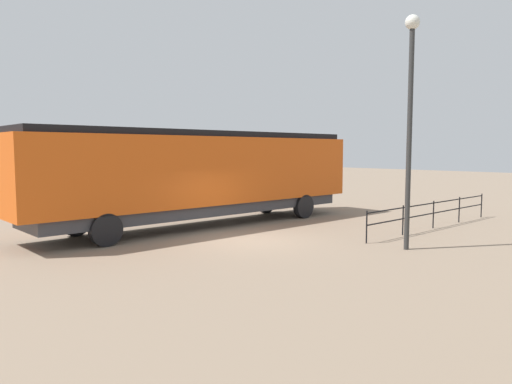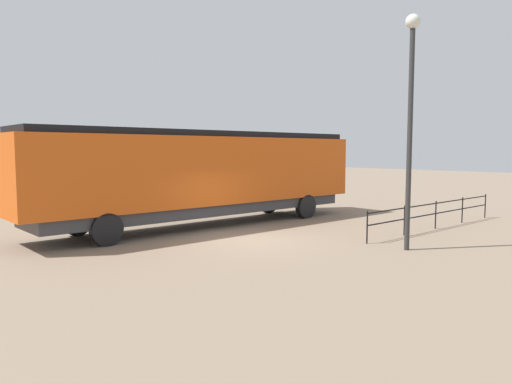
# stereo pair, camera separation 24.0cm
# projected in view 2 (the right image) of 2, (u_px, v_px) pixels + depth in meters

# --- Properties ---
(ground_plane) EXTENTS (120.00, 120.00, 0.00)m
(ground_plane) POSITION_uv_depth(u_px,v_px,m) (249.00, 240.00, 16.77)
(ground_plane) COLOR #84705B
(locomotive) EXTENTS (2.85, 15.19, 3.94)m
(locomotive) POSITION_uv_depth(u_px,v_px,m) (213.00, 172.00, 20.06)
(locomotive) COLOR #D15114
(locomotive) RESTS_ON ground_plane
(lamp_post) EXTENTS (0.45, 0.45, 7.30)m
(lamp_post) POSITION_uv_depth(u_px,v_px,m) (411.00, 100.00, 14.74)
(lamp_post) COLOR #2D2D2D
(lamp_post) RESTS_ON ground_plane
(platform_fence) EXTENTS (0.05, 9.38, 1.12)m
(platform_fence) POSITION_uv_depth(u_px,v_px,m) (436.00, 210.00, 19.19)
(platform_fence) COLOR black
(platform_fence) RESTS_ON ground_plane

